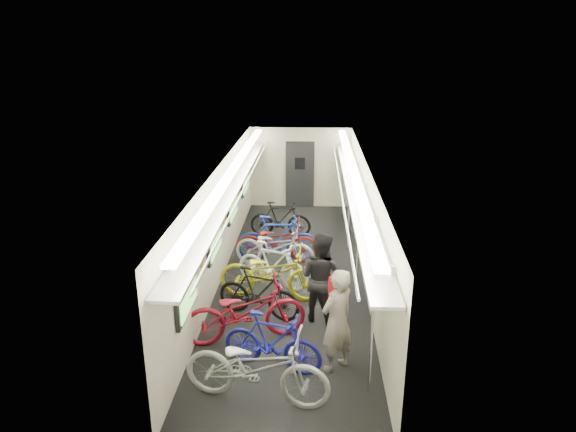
# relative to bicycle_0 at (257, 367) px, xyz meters

# --- Properties ---
(train_car_shell) EXTENTS (10.00, 10.00, 10.00)m
(train_car_shell) POSITION_rel_bicycle_0_xyz_m (-0.05, 4.77, 1.11)
(train_car_shell) COLOR black
(train_car_shell) RESTS_ON ground
(bicycle_0) EXTENTS (2.16, 1.08, 1.08)m
(bicycle_0) POSITION_rel_bicycle_0_xyz_m (0.00, 0.00, 0.00)
(bicycle_0) COLOR #B3B4B8
(bicycle_0) RESTS_ON ground
(bicycle_1) EXTENTS (1.64, 0.88, 0.95)m
(bicycle_1) POSITION_rel_bicycle_0_xyz_m (0.15, 0.74, -0.07)
(bicycle_1) COLOR #1C1DA8
(bicycle_1) RESTS_ON ground
(bicycle_2) EXTENTS (2.17, 1.28, 1.08)m
(bicycle_2) POSITION_rel_bicycle_0_xyz_m (-0.36, 1.52, -0.00)
(bicycle_2) COLOR maroon
(bicycle_2) RESTS_ON ground
(bicycle_3) EXTENTS (1.65, 0.92, 0.96)m
(bicycle_3) POSITION_rel_bicycle_0_xyz_m (-0.22, 2.31, -0.06)
(bicycle_3) COLOR black
(bicycle_3) RESTS_ON ground
(bicycle_4) EXTENTS (2.11, 0.93, 1.07)m
(bicycle_4) POSITION_rel_bicycle_0_xyz_m (-0.05, 3.03, -0.01)
(bicycle_4) COLOR gold
(bicycle_4) RESTS_ON ground
(bicycle_5) EXTENTS (1.64, 1.06, 0.96)m
(bicycle_5) POSITION_rel_bicycle_0_xyz_m (-0.07, 3.55, -0.06)
(bicycle_5) COLOR white
(bicycle_5) RESTS_ON ground
(bicycle_6) EXTENTS (1.91, 1.01, 0.95)m
(bicycle_6) POSITION_rel_bicycle_0_xyz_m (-0.10, 4.52, -0.07)
(bicycle_6) COLOR #AEAFB3
(bicycle_6) RESTS_ON ground
(bicycle_7) EXTENTS (1.85, 0.56, 1.10)m
(bicycle_7) POSITION_rel_bicycle_0_xyz_m (-0.07, 4.81, 0.01)
(bicycle_7) COLOR navy
(bicycle_7) RESTS_ON ground
(bicycle_8) EXTENTS (1.88, 0.66, 0.99)m
(bicycle_8) POSITION_rel_bicycle_0_xyz_m (-0.09, 4.82, -0.05)
(bicycle_8) COLOR maroon
(bicycle_8) RESTS_ON ground
(bicycle_9) EXTENTS (1.59, 0.55, 0.94)m
(bicycle_9) POSITION_rel_bicycle_0_xyz_m (-0.10, 6.39, -0.07)
(bicycle_9) COLOR black
(bicycle_9) RESTS_ON ground
(passenger_near) EXTENTS (0.71, 0.70, 1.65)m
(passenger_near) POSITION_rel_bicycle_0_xyz_m (1.12, 0.82, 0.28)
(passenger_near) COLOR gray
(passenger_near) RESTS_ON ground
(passenger_mid) EXTENTS (1.02, 0.96, 1.66)m
(passenger_mid) POSITION_rel_bicycle_0_xyz_m (0.88, 2.28, 0.29)
(passenger_mid) COLOR black
(passenger_mid) RESTS_ON ground
(backpack) EXTENTS (0.29, 0.24, 0.38)m
(backpack) POSITION_rel_bicycle_0_xyz_m (1.12, 0.93, 0.74)
(backpack) COLOR maroon
(backpack) RESTS_ON passenger_near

